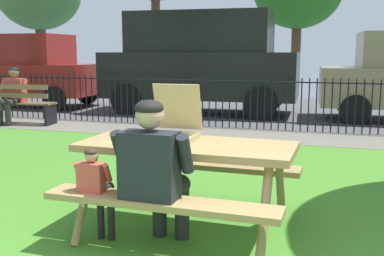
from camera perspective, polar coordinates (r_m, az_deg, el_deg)
name	(u,v)px	position (r m, az deg, el deg)	size (l,w,h in m)	color
ground	(235,238)	(4.00, 5.28, -13.29)	(28.00, 10.91, 0.02)	#47882A
cobblestone_walkway	(289,137)	(8.54, 11.86, -1.12)	(28.00, 1.40, 0.01)	slate
street_asphalt	(304,111)	(12.38, 13.55, 2.04)	(28.00, 6.38, 0.01)	#515154
picnic_table_foreground	(186,163)	(3.94, -0.69, -4.31)	(1.84, 1.52, 0.79)	#A68653
pizza_box_open	(172,129)	(4.03, -2.46, -0.16)	(0.43, 0.51, 0.48)	tan
pizza_slice_on_table	(122,141)	(4.00, -8.62, -1.56)	(0.28, 0.23, 0.02)	#F5C763
adult_at_table	(155,169)	(3.49, -4.59, -5.10)	(0.62, 0.60, 1.19)	#262626
child_at_table	(96,186)	(3.72, -11.69, -6.97)	(0.30, 0.29, 0.80)	black
iron_fence_streetside	(294,104)	(9.16, 12.39, 2.89)	(20.94, 0.03, 1.02)	black
park_bench_left	(17,104)	(10.50, -20.71, 2.73)	(1.63, 0.59, 0.85)	brown
person_on_park_bench	(13,93)	(10.55, -21.17, 4.05)	(0.61, 0.59, 1.19)	#272727
parked_car_left	(28,70)	(13.79, -19.45, 6.74)	(3.94, 1.91, 1.98)	maroon
parked_car_center	(201,60)	(11.54, 1.12, 8.31)	(4.76, 2.20, 2.46)	black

